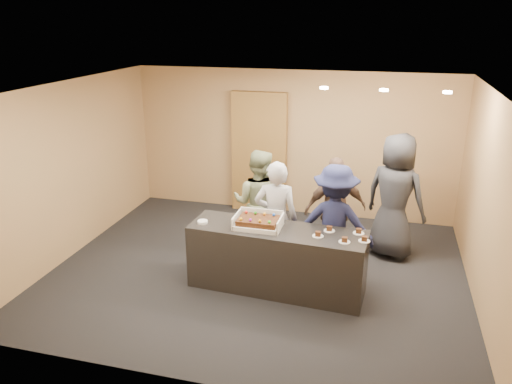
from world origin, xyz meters
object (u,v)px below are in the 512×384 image
(person_dark_suit, at_px, (395,196))
(person_navy_man, at_px, (335,223))
(plate_stack, at_px, (203,222))
(storage_cabinet, at_px, (259,153))
(cake_box, at_px, (259,223))
(person_brown_extra, at_px, (335,209))
(serving_counter, at_px, (277,259))
(person_sage_man, at_px, (258,203))
(person_server_grey, at_px, (276,219))
(sheet_cake, at_px, (258,221))

(person_dark_suit, bearing_deg, person_navy_man, 76.69)
(plate_stack, relative_size, person_dark_suit, 0.07)
(storage_cabinet, xyz_separation_m, cake_box, (0.72, -2.81, -0.21))
(cake_box, distance_m, person_brown_extra, 1.45)
(storage_cabinet, distance_m, person_dark_suit, 2.84)
(serving_counter, distance_m, cake_box, 0.56)
(serving_counter, height_order, person_sage_man, person_sage_man)
(serving_counter, distance_m, person_sage_man, 1.22)
(person_server_grey, xyz_separation_m, person_brown_extra, (0.78, 0.69, -0.04))
(sheet_cake, height_order, person_server_grey, person_server_grey)
(person_brown_extra, distance_m, person_dark_suit, 0.95)
(serving_counter, distance_m, person_navy_man, 0.96)
(person_sage_man, bearing_deg, person_server_grey, 127.59)
(person_sage_man, height_order, person_navy_man, person_navy_man)
(person_navy_man, bearing_deg, person_server_grey, 4.52)
(person_brown_extra, bearing_deg, person_server_grey, 18.74)
(sheet_cake, bearing_deg, person_sage_man, 104.42)
(cake_box, bearing_deg, person_brown_extra, 50.52)
(serving_counter, xyz_separation_m, person_server_grey, (-0.12, 0.45, 0.41))
(storage_cabinet, relative_size, plate_stack, 16.20)
(sheet_cake, xyz_separation_m, person_dark_suit, (1.79, 1.50, -0.01))
(person_brown_extra, bearing_deg, sheet_cake, 28.10)
(person_server_grey, height_order, person_brown_extra, person_server_grey)
(storage_cabinet, bearing_deg, cake_box, -75.67)
(storage_cabinet, relative_size, person_dark_suit, 1.17)
(serving_counter, bearing_deg, person_server_grey, 108.28)
(person_dark_suit, bearing_deg, person_sage_man, 38.55)
(sheet_cake, bearing_deg, storage_cabinet, 104.21)
(cake_box, xyz_separation_m, person_brown_extra, (0.92, 1.12, -0.13))
(plate_stack, height_order, person_sage_man, person_sage_man)
(plate_stack, bearing_deg, person_navy_man, 17.54)
(sheet_cake, bearing_deg, person_brown_extra, 51.09)
(sheet_cake, bearing_deg, plate_stack, -175.60)
(person_dark_suit, bearing_deg, cake_box, 65.12)
(plate_stack, bearing_deg, person_server_grey, 28.87)
(plate_stack, bearing_deg, storage_cabinet, 88.77)
(sheet_cake, xyz_separation_m, person_navy_man, (0.98, 0.50, -0.14))
(person_brown_extra, bearing_deg, plate_stack, 12.26)
(cake_box, relative_size, sheet_cake, 1.18)
(person_server_grey, xyz_separation_m, person_dark_suit, (1.64, 1.05, 0.13))
(cake_box, relative_size, person_navy_man, 0.37)
(plate_stack, bearing_deg, person_brown_extra, 35.25)
(storage_cabinet, relative_size, person_brown_extra, 1.41)
(cake_box, bearing_deg, serving_counter, -5.05)
(sheet_cake, relative_size, person_brown_extra, 0.33)
(person_sage_man, relative_size, person_dark_suit, 0.86)
(storage_cabinet, distance_m, person_brown_extra, 2.38)
(storage_cabinet, distance_m, person_navy_man, 2.90)
(serving_counter, relative_size, sheet_cake, 4.46)
(sheet_cake, bearing_deg, cake_box, 89.15)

